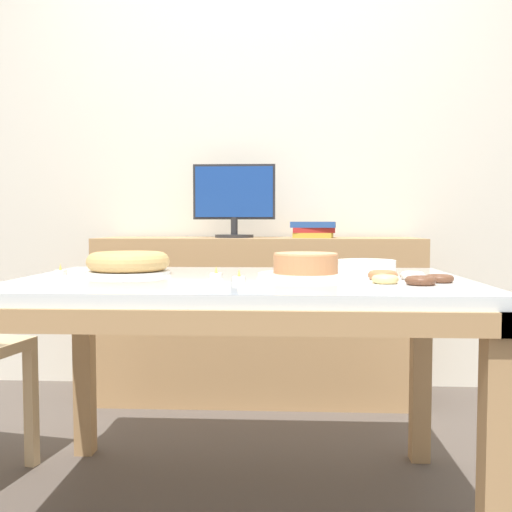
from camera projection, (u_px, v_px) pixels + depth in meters
name	position (u px, v px, depth m)	size (l,w,h in m)	color
ground_plane	(242.00, 506.00, 1.84)	(12.00, 12.00, 0.00)	#564C44
wall_back	(261.00, 155.00, 3.22)	(8.00, 0.10, 2.60)	silver
dining_table	(242.00, 308.00, 1.81)	(1.44, 0.91, 0.74)	silver
sideboard	(259.00, 318.00, 2.97)	(1.64, 0.44, 0.84)	tan
computer_monitor	(234.00, 201.00, 2.94)	(0.42, 0.20, 0.38)	#262628
book_stack	(313.00, 230.00, 2.93)	(0.24, 0.20, 0.08)	#B29933
cake_chocolate_round	(306.00, 266.00, 1.83)	(0.31, 0.31, 0.08)	white
cake_golden_bundt	(128.00, 263.00, 1.92)	(0.28, 0.28, 0.08)	white
pastry_platter	(408.00, 282.00, 1.54)	(0.32, 0.32, 0.04)	white
plate_stack	(366.00, 265.00, 2.06)	(0.21, 0.21, 0.04)	white
tealight_left_edge	(60.00, 272.00, 1.91)	(0.04, 0.04, 0.04)	silver
tealight_near_cakes	(216.00, 275.00, 1.79)	(0.04, 0.04, 0.04)	silver
tealight_right_edge	(239.00, 278.00, 1.68)	(0.04, 0.04, 0.04)	silver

